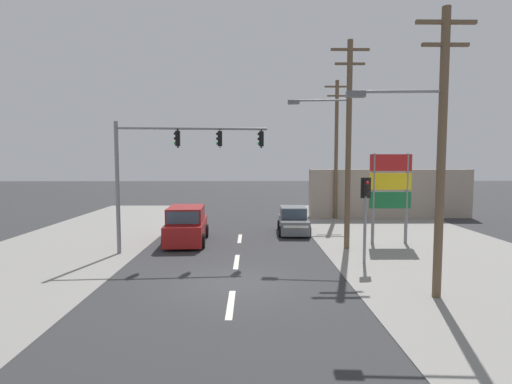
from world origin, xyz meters
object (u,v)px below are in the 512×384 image
suv_oncoming_mid (187,226)px  hatchback_kerbside_parked (293,221)px  utility_pole_foreground_right (437,144)px  traffic_signal_mast (171,158)px  shopping_plaza_sign (390,186)px  utility_pole_background_right (336,147)px  utility_pole_midground_right (346,139)px  pedestal_signal_right_kerb (365,206)px

suv_oncoming_mid → hatchback_kerbside_parked: (5.83, 2.73, -0.18)m
utility_pole_foreground_right → hatchback_kerbside_parked: 12.30m
traffic_signal_mast → utility_pole_foreground_right: bearing=-33.8°
hatchback_kerbside_parked → traffic_signal_mast: bearing=-140.8°
shopping_plaza_sign → suv_oncoming_mid: bearing=177.6°
utility_pole_foreground_right → utility_pole_background_right: utility_pole_background_right is taller
utility_pole_foreground_right → utility_pole_midground_right: size_ratio=0.89×
utility_pole_midground_right → hatchback_kerbside_parked: utility_pole_midground_right is taller
shopping_plaza_sign → hatchback_kerbside_parked: shopping_plaza_sign is taller
utility_pole_midground_right → utility_pole_background_right: 10.10m
utility_pole_midground_right → hatchback_kerbside_parked: bearing=115.0°
traffic_signal_mast → hatchback_kerbside_parked: 8.73m
utility_pole_foreground_right → pedestal_signal_right_kerb: size_ratio=2.46×
utility_pole_background_right → utility_pole_foreground_right: bearing=-91.9°
pedestal_signal_right_kerb → shopping_plaza_sign: shopping_plaza_sign is taller
utility_pole_foreground_right → shopping_plaza_sign: bearing=79.7°
utility_pole_foreground_right → shopping_plaza_sign: 8.36m
utility_pole_foreground_right → traffic_signal_mast: (-9.26, 6.19, -0.38)m
utility_pole_foreground_right → utility_pole_background_right: size_ratio=0.88×
pedestal_signal_right_kerb → traffic_signal_mast: bearing=166.0°
utility_pole_foreground_right → traffic_signal_mast: utility_pole_foreground_right is taller
utility_pole_background_right → pedestal_signal_right_kerb: 13.16m
pedestal_signal_right_kerb → hatchback_kerbside_parked: 7.62m
suv_oncoming_mid → utility_pole_midground_right: bearing=-11.2°
pedestal_signal_right_kerb → suv_oncoming_mid: (-8.02, 4.36, -1.53)m
utility_pole_background_right → shopping_plaza_sign: 9.16m
utility_pole_foreground_right → pedestal_signal_right_kerb: utility_pole_foreground_right is taller
utility_pole_midground_right → pedestal_signal_right_kerb: (0.19, -2.81, -2.87)m
suv_oncoming_mid → traffic_signal_mast: bearing=-97.8°
traffic_signal_mast → suv_oncoming_mid: (0.31, 2.28, -3.47)m
utility_pole_background_right → suv_oncoming_mid: utility_pole_background_right is taller
utility_pole_midground_right → pedestal_signal_right_kerb: utility_pole_midground_right is taller
utility_pole_background_right → shopping_plaza_sign: size_ratio=2.17×
utility_pole_midground_right → utility_pole_foreground_right: bearing=-80.8°
traffic_signal_mast → shopping_plaza_sign: traffic_signal_mast is taller
traffic_signal_mast → hatchback_kerbside_parked: traffic_signal_mast is taller
shopping_plaza_sign → utility_pole_background_right: bearing=95.7°
pedestal_signal_right_kerb → hatchback_kerbside_parked: (-2.19, 7.09, -1.71)m
pedestal_signal_right_kerb → utility_pole_background_right: bearing=83.3°
traffic_signal_mast → suv_oncoming_mid: bearing=82.2°
utility_pole_midground_right → suv_oncoming_mid: 9.12m
suv_oncoming_mid → pedestal_signal_right_kerb: bearing=-28.5°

